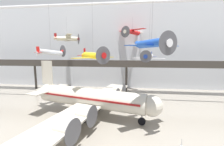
{
  "coord_description": "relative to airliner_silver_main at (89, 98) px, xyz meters",
  "views": [
    {
      "loc": [
        1.06,
        -15.22,
        12.62
      ],
      "look_at": [
        -1.88,
        9.14,
        9.02
      ],
      "focal_mm": 24.0,
      "sensor_mm": 36.0,
      "label": 1
    }
  ],
  "objects": [
    {
      "name": "stanchion_barrier",
      "position": [
        14.73,
        -7.88,
        -3.31
      ],
      "size": [
        0.36,
        0.36,
        1.08
      ],
      "color": "#B2B5BA",
      "rests_on": "ground"
    },
    {
      "name": "mezzanine_walkway",
      "position": [
        6.64,
        17.61,
        4.67
      ],
      "size": [
        110.0,
        3.2,
        9.97
      ],
      "color": "#38332D",
      "rests_on": "ground"
    },
    {
      "name": "hangar_back_wall",
      "position": [
        6.64,
        25.35,
        10.65
      ],
      "size": [
        140.0,
        3.0,
        28.57
      ],
      "color": "silver",
      "rests_on": "ground"
    },
    {
      "name": "suspended_plane_blue_trainer",
      "position": [
        10.76,
        -4.35,
        10.08
      ],
      "size": [
        8.21,
        7.45,
        10.75
      ],
      "rotation": [
        0.0,
        0.0,
        5.27
      ],
      "color": "#1E4CAD"
    },
    {
      "name": "suspended_plane_red_highwing",
      "position": [
        8.29,
        21.26,
        14.9
      ],
      "size": [
        8.37,
        7.83,
        6.37
      ],
      "rotation": [
        0.0,
        0.0,
        4.05
      ],
      "color": "red"
    },
    {
      "name": "suspended_plane_yellow_lowwing",
      "position": [
        0.3,
        2.23,
        8.05
      ],
      "size": [
        7.77,
        7.84,
        12.54
      ],
      "rotation": [
        0.0,
        0.0,
        5.53
      ],
      "color": "yellow"
    },
    {
      "name": "suspended_plane_white_twin",
      "position": [
        12.27,
        10.85,
        7.52
      ],
      "size": [
        7.89,
        6.76,
        12.71
      ],
      "rotation": [
        0.0,
        0.0,
        4.36
      ],
      "color": "silver"
    },
    {
      "name": "suspended_plane_cream_biplane",
      "position": [
        -11.79,
        18.17,
        12.84
      ],
      "size": [
        7.96,
        8.96,
        8.21
      ],
      "rotation": [
        0.0,
        0.0,
        0.48
      ],
      "color": "beige"
    },
    {
      "name": "suspended_plane_silver_racer",
      "position": [
        -10.21,
        5.21,
        8.65
      ],
      "size": [
        7.02,
        6.53,
        11.51
      ],
      "rotation": [
        0.0,
        0.0,
        0.93
      ],
      "color": "silver"
    },
    {
      "name": "airliner_silver_main",
      "position": [
        0.0,
        0.0,
        0.0
      ],
      "size": [
        27.28,
        31.6,
        10.6
      ],
      "rotation": [
        0.0,
        0.0,
        -0.26
      ],
      "color": "beige",
      "rests_on": "ground"
    },
    {
      "name": "ceiling_truss_beam",
      "position": [
        6.64,
        8.09,
        19.66
      ],
      "size": [
        120.0,
        0.6,
        0.6
      ],
      "color": "silver"
    }
  ]
}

